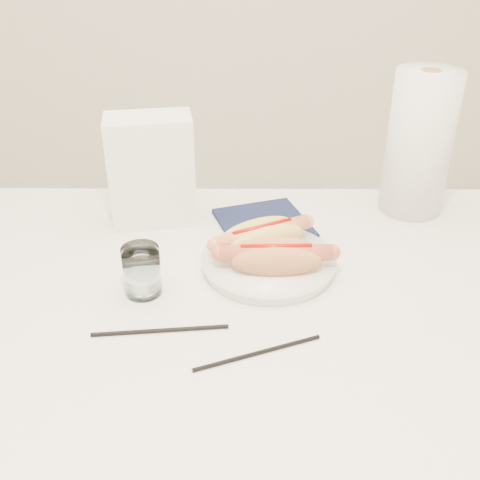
{
  "coord_description": "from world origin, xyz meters",
  "views": [
    {
      "loc": [
        0.03,
        -0.78,
        1.32
      ],
      "look_at": [
        0.02,
        0.06,
        0.82
      ],
      "focal_mm": 43.55,
      "sensor_mm": 36.0,
      "label": 1
    }
  ],
  "objects_px": {
    "napkin_box": "(152,170)",
    "plate": "(268,264)",
    "hotdog_left": "(262,237)",
    "paper_towel_roll": "(419,144)",
    "hotdog_right": "(276,257)",
    "water_glass": "(142,271)",
    "table": "(227,322)"
  },
  "relations": [
    {
      "from": "napkin_box",
      "to": "plate",
      "type": "bearing_deg",
      "value": -47.89
    },
    {
      "from": "hotdog_left",
      "to": "napkin_box",
      "type": "bearing_deg",
      "value": 119.4
    },
    {
      "from": "plate",
      "to": "paper_towel_roll",
      "type": "bearing_deg",
      "value": 37.22
    },
    {
      "from": "hotdog_left",
      "to": "hotdog_right",
      "type": "height_order",
      "value": "hotdog_right"
    },
    {
      "from": "plate",
      "to": "paper_towel_roll",
      "type": "height_order",
      "value": "paper_towel_roll"
    },
    {
      "from": "water_glass",
      "to": "napkin_box",
      "type": "height_order",
      "value": "napkin_box"
    },
    {
      "from": "plate",
      "to": "hotdog_right",
      "type": "relative_size",
      "value": 1.2
    },
    {
      "from": "table",
      "to": "hotdog_left",
      "type": "distance_m",
      "value": 0.17
    },
    {
      "from": "paper_towel_roll",
      "to": "hotdog_right",
      "type": "bearing_deg",
      "value": -138.3
    },
    {
      "from": "napkin_box",
      "to": "paper_towel_roll",
      "type": "xyz_separation_m",
      "value": [
        0.53,
        0.05,
        0.04
      ]
    },
    {
      "from": "table",
      "to": "plate",
      "type": "xyz_separation_m",
      "value": [
        0.07,
        0.08,
        0.07
      ]
    },
    {
      "from": "hotdog_right",
      "to": "napkin_box",
      "type": "height_order",
      "value": "napkin_box"
    },
    {
      "from": "hotdog_right",
      "to": "hotdog_left",
      "type": "bearing_deg",
      "value": 106.06
    },
    {
      "from": "hotdog_left",
      "to": "hotdog_right",
      "type": "relative_size",
      "value": 0.94
    },
    {
      "from": "napkin_box",
      "to": "paper_towel_roll",
      "type": "relative_size",
      "value": 0.75
    },
    {
      "from": "table",
      "to": "hotdog_right",
      "type": "distance_m",
      "value": 0.14
    },
    {
      "from": "plate",
      "to": "paper_towel_roll",
      "type": "relative_size",
      "value": 0.79
    },
    {
      "from": "plate",
      "to": "napkin_box",
      "type": "relative_size",
      "value": 1.05
    },
    {
      "from": "hotdog_left",
      "to": "napkin_box",
      "type": "relative_size",
      "value": 0.82
    },
    {
      "from": "paper_towel_roll",
      "to": "water_glass",
      "type": "bearing_deg",
      "value": -149.44
    },
    {
      "from": "table",
      "to": "napkin_box",
      "type": "relative_size",
      "value": 5.53
    },
    {
      "from": "table",
      "to": "plate",
      "type": "distance_m",
      "value": 0.13
    },
    {
      "from": "table",
      "to": "hotdog_right",
      "type": "relative_size",
      "value": 6.29
    },
    {
      "from": "napkin_box",
      "to": "table",
      "type": "bearing_deg",
      "value": -68.77
    },
    {
      "from": "plate",
      "to": "water_glass",
      "type": "bearing_deg",
      "value": -160.95
    },
    {
      "from": "hotdog_left",
      "to": "paper_towel_roll",
      "type": "relative_size",
      "value": 0.62
    },
    {
      "from": "hotdog_left",
      "to": "water_glass",
      "type": "distance_m",
      "value": 0.23
    },
    {
      "from": "hotdog_right",
      "to": "paper_towel_roll",
      "type": "bearing_deg",
      "value": 40.34
    },
    {
      "from": "hotdog_left",
      "to": "paper_towel_roll",
      "type": "height_order",
      "value": "paper_towel_roll"
    },
    {
      "from": "table",
      "to": "water_glass",
      "type": "height_order",
      "value": "water_glass"
    },
    {
      "from": "plate",
      "to": "water_glass",
      "type": "xyz_separation_m",
      "value": [
        -0.21,
        -0.07,
        0.03
      ]
    },
    {
      "from": "hotdog_right",
      "to": "napkin_box",
      "type": "xyz_separation_m",
      "value": [
        -0.23,
        0.21,
        0.07
      ]
    }
  ]
}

